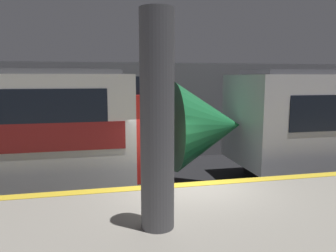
% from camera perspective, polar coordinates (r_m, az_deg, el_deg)
% --- Properties ---
extents(ground_plane, '(120.00, 120.00, 0.00)m').
position_cam_1_polar(ground_plane, '(8.14, 3.34, -17.51)').
color(ground_plane, black).
extents(station_rear_barrier, '(50.00, 0.15, 4.18)m').
position_cam_1_polar(station_rear_barrier, '(14.23, -4.20, 2.54)').
color(station_rear_barrier, gray).
rests_on(station_rear_barrier, ground).
extents(support_pillar_near, '(0.53, 0.53, 3.44)m').
position_cam_1_polar(support_pillar_near, '(5.09, -1.89, 0.61)').
color(support_pillar_near, '#56565B').
rests_on(support_pillar_near, platform).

